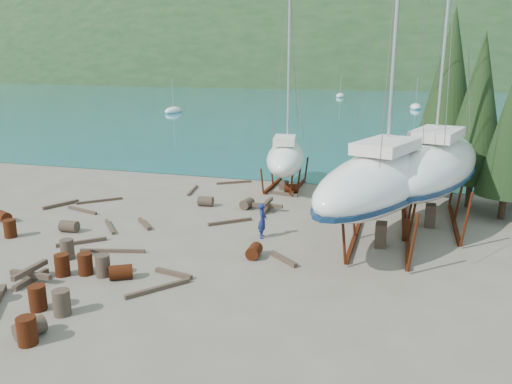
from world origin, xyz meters
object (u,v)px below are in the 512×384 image
(large_sailboat_near, at_px, (385,179))
(worker, at_px, (262,220))
(small_sailboat_shore, at_px, (286,158))
(large_sailboat_far, at_px, (434,165))

(large_sailboat_near, bearing_deg, worker, -150.00)
(large_sailboat_near, distance_m, small_sailboat_shore, 11.40)
(large_sailboat_near, bearing_deg, large_sailboat_far, 77.77)
(small_sailboat_shore, bearing_deg, large_sailboat_near, -63.14)
(large_sailboat_far, bearing_deg, large_sailboat_near, -105.83)
(large_sailboat_near, bearing_deg, small_sailboat_shore, 146.39)
(small_sailboat_shore, bearing_deg, large_sailboat_far, -40.56)
(large_sailboat_far, xyz_separation_m, worker, (-7.83, -4.77, -2.29))
(small_sailboat_shore, distance_m, worker, 10.27)
(large_sailboat_near, distance_m, large_sailboat_far, 4.36)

